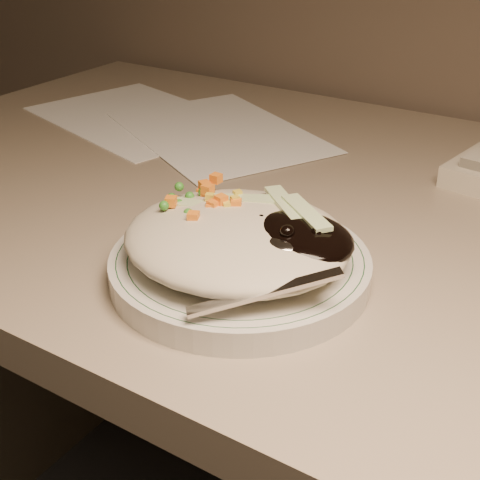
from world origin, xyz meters
The scene contains 5 objects.
desk centered at (0.00, 1.38, 0.54)m, with size 1.40×0.70×0.74m.
plate centered at (-0.08, 1.19, 0.75)m, with size 0.22×0.22×0.02m, color silver.
plate_rim centered at (-0.08, 1.19, 0.76)m, with size 0.21×0.21×0.00m.
meal centered at (-0.07, 1.19, 0.78)m, with size 0.20×0.19×0.05m.
papers centered at (-0.38, 1.49, 0.74)m, with size 0.49×0.33×0.00m.
Camera 1 is at (0.19, 0.78, 1.04)m, focal length 50.00 mm.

